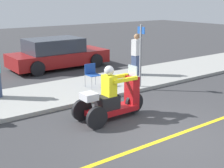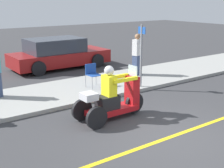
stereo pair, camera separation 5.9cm
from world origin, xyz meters
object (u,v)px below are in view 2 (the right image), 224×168
street_sign (141,53)px  motorcycle_trike (112,100)px  spectator_far_back (137,55)px  folding_chair_curbside (93,73)px  parked_car_lot_far (58,54)px

street_sign → motorcycle_trike: bearing=-145.8°
spectator_far_back → folding_chair_curbside: spectator_far_back is taller
motorcycle_trike → street_sign: (2.45, 1.67, 0.79)m
motorcycle_trike → parked_car_lot_far: size_ratio=0.46×
motorcycle_trike → parked_car_lot_far: bearing=75.6°
parked_car_lot_far → motorcycle_trike: bearing=-104.4°
folding_chair_curbside → parked_car_lot_far: bearing=80.6°
motorcycle_trike → parked_car_lot_far: (1.73, 6.72, 0.14)m
parked_car_lot_far → street_sign: bearing=-81.8°
folding_chair_curbside → street_sign: size_ratio=0.37×
spectator_far_back → street_sign: street_sign is taller
street_sign → spectator_far_back: bearing=54.0°
motorcycle_trike → spectator_far_back: spectator_far_back is taller
spectator_far_back → motorcycle_trike: bearing=-138.4°
spectator_far_back → folding_chair_curbside: 2.52m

